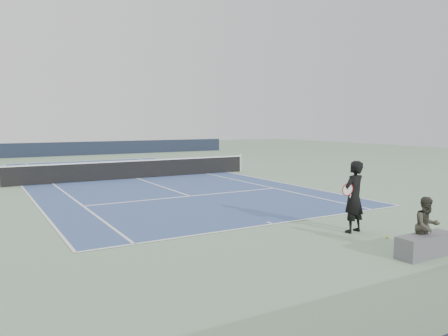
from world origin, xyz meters
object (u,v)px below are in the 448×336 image
tennis_player (354,197)px  spectator_bench (426,235)px  tennis_ball (387,237)px  tennis_net (136,169)px

tennis_player → spectator_bench: (-0.20, -2.30, -0.49)m
tennis_player → spectator_bench: tennis_player is taller
tennis_player → tennis_ball: 1.31m
tennis_ball → spectator_bench: spectator_bench is taller
tennis_ball → tennis_player: bearing=107.8°
spectator_bench → tennis_ball: bearing=71.0°
tennis_ball → spectator_bench: 1.55m
tennis_net → spectator_bench: bearing=-86.0°
tennis_net → tennis_ball: 14.65m
tennis_net → tennis_player: 13.73m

